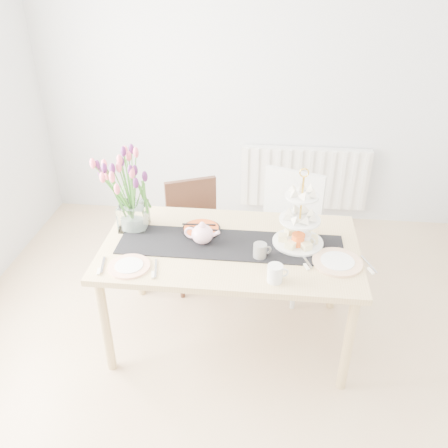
# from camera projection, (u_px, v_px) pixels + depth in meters

# --- Properties ---
(room_shell) EXTENTS (4.50, 4.50, 4.50)m
(room_shell) POSITION_uv_depth(u_px,v_px,m) (231.00, 206.00, 2.25)
(room_shell) COLOR tan
(room_shell) RESTS_ON ground
(radiator) EXTENTS (1.20, 0.08, 0.60)m
(radiator) POSITION_uv_depth(u_px,v_px,m) (304.00, 178.00, 4.51)
(radiator) COLOR white
(radiator) RESTS_ON room_shell
(dining_table) EXTENTS (1.60, 0.90, 0.75)m
(dining_table) POSITION_uv_depth(u_px,v_px,m) (230.00, 255.00, 3.00)
(dining_table) COLOR tan
(dining_table) RESTS_ON ground
(chair_brown) EXTENTS (0.53, 0.53, 0.82)m
(chair_brown) POSITION_uv_depth(u_px,v_px,m) (195.00, 225.00, 3.71)
(chair_brown) COLOR #321B12
(chair_brown) RESTS_ON ground
(chair_white) EXTENTS (0.59, 0.59, 0.93)m
(chair_white) POSITION_uv_depth(u_px,v_px,m) (287.00, 224.00, 3.58)
(chair_white) COLOR silver
(chair_white) RESTS_ON ground
(table_runner) EXTENTS (1.40, 0.35, 0.01)m
(table_runner) POSITION_uv_depth(u_px,v_px,m) (230.00, 245.00, 2.96)
(table_runner) COLOR black
(table_runner) RESTS_ON dining_table
(tulip_vase) EXTENTS (0.64, 0.64, 0.54)m
(tulip_vase) POSITION_uv_depth(u_px,v_px,m) (130.00, 180.00, 2.96)
(tulip_vase) COLOR silver
(tulip_vase) RESTS_ON dining_table
(cake_stand) EXTENTS (0.32, 0.32, 0.46)m
(cake_stand) POSITION_uv_depth(u_px,v_px,m) (299.00, 226.00, 2.90)
(cake_stand) COLOR gold
(cake_stand) RESTS_ON dining_table
(teapot) EXTENTS (0.24, 0.20, 0.14)m
(teapot) POSITION_uv_depth(u_px,v_px,m) (202.00, 234.00, 2.94)
(teapot) COLOR white
(teapot) RESTS_ON dining_table
(cream_jug) EXTENTS (0.11, 0.11, 0.08)m
(cream_jug) POSITION_uv_depth(u_px,v_px,m) (304.00, 240.00, 2.93)
(cream_jug) COLOR white
(cream_jug) RESTS_ON dining_table
(tart_tin) EXTENTS (0.25, 0.25, 0.03)m
(tart_tin) POSITION_uv_depth(u_px,v_px,m) (201.00, 230.00, 3.09)
(tart_tin) COLOR black
(tart_tin) RESTS_ON dining_table
(mug_grey) EXTENTS (0.10, 0.10, 0.10)m
(mug_grey) POSITION_uv_depth(u_px,v_px,m) (260.00, 251.00, 2.82)
(mug_grey) COLOR slate
(mug_grey) RESTS_ON dining_table
(mug_white) EXTENTS (0.11, 0.11, 0.10)m
(mug_white) POSITION_uv_depth(u_px,v_px,m) (275.00, 273.00, 2.62)
(mug_white) COLOR silver
(mug_white) RESTS_ON dining_table
(mug_orange) EXTENTS (0.11, 0.11, 0.10)m
(mug_orange) POSITION_uv_depth(u_px,v_px,m) (298.00, 241.00, 2.91)
(mug_orange) COLOR #FD5D1C
(mug_orange) RESTS_ON dining_table
(plate_left) EXTENTS (0.29, 0.29, 0.01)m
(plate_left) POSITION_uv_depth(u_px,v_px,m) (129.00, 266.00, 2.75)
(plate_left) COLOR white
(plate_left) RESTS_ON dining_table
(plate_right) EXTENTS (0.38, 0.38, 0.02)m
(plate_right) POSITION_uv_depth(u_px,v_px,m) (337.00, 262.00, 2.79)
(plate_right) COLOR white
(plate_right) RESTS_ON dining_table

